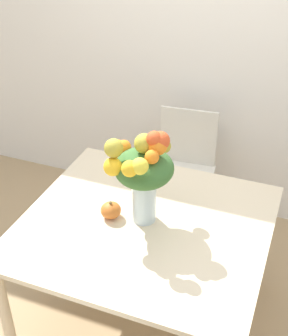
{
  "coord_description": "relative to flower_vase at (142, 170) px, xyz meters",
  "views": [
    {
      "loc": [
        0.67,
        -1.74,
        2.27
      ],
      "look_at": [
        -0.02,
        0.03,
        1.04
      ],
      "focal_mm": 50.0,
      "sensor_mm": 36.0,
      "label": 1
    }
  ],
  "objects": [
    {
      "name": "pumpkin",
      "position": [
        -0.16,
        -0.04,
        -0.26
      ],
      "size": [
        0.11,
        0.11,
        0.1
      ],
      "color": "orange",
      "rests_on": "dining_table"
    },
    {
      "name": "wall_back",
      "position": [
        0.02,
        1.26,
        0.32
      ],
      "size": [
        8.0,
        0.06,
        2.7
      ],
      "color": "white",
      "rests_on": "ground_plane"
    },
    {
      "name": "dining_table",
      "position": [
        0.02,
        -0.02,
        -0.39
      ],
      "size": [
        1.25,
        1.15,
        0.73
      ],
      "color": "beige",
      "rests_on": "ground_plane"
    },
    {
      "name": "dining_chair_near_window",
      "position": [
        -0.04,
        0.88,
        -0.56
      ],
      "size": [
        0.46,
        0.46,
        0.89
      ],
      "rotation": [
        0.0,
        0.0,
        0.09
      ],
      "color": "silver",
      "rests_on": "ground_plane"
    },
    {
      "name": "flower_vase",
      "position": [
        0.0,
        0.0,
        0.0
      ],
      "size": [
        0.36,
        0.41,
        0.52
      ],
      "color": "silver",
      "rests_on": "dining_table"
    },
    {
      "name": "ground_plane",
      "position": [
        0.02,
        -0.02,
        -1.03
      ],
      "size": [
        12.0,
        12.0,
        0.0
      ],
      "primitive_type": "plane",
      "color": "tan"
    }
  ]
}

